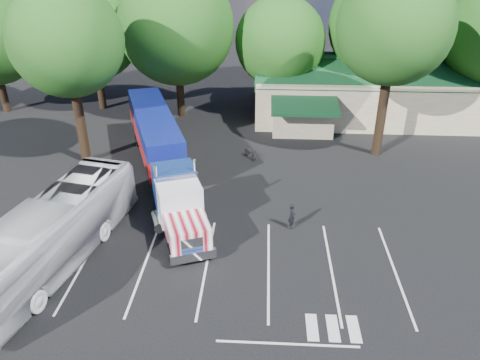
# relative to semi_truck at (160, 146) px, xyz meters

# --- Properties ---
(ground) EXTENTS (120.00, 120.00, 0.00)m
(ground) POSITION_rel_semi_truck_xyz_m (4.29, -3.80, -2.30)
(ground) COLOR black
(ground) RESTS_ON ground
(event_hall) EXTENTS (24.20, 14.12, 5.55)m
(event_hall) POSITION_rel_semi_truck_xyz_m (18.03, 14.01, -0.09)
(event_hall) COLOR beige
(event_hall) RESTS_ON ground
(tree_row_b) EXTENTS (8.40, 8.40, 11.35)m
(tree_row_b) POSITION_rel_semi_truck_xyz_m (-8.71, 14.00, 4.84)
(tree_row_b) COLOR black
(tree_row_b) RESTS_ON ground
(tree_row_c) EXTENTS (10.00, 10.00, 13.05)m
(tree_row_c) POSITION_rel_semi_truck_xyz_m (-0.71, 12.40, 5.74)
(tree_row_c) COLOR black
(tree_row_c) RESTS_ON ground
(tree_row_d) EXTENTS (8.00, 8.00, 10.60)m
(tree_row_d) POSITION_rel_semi_truck_xyz_m (8.29, 13.70, 4.29)
(tree_row_d) COLOR black
(tree_row_d) RESTS_ON ground
(tree_row_e) EXTENTS (9.60, 9.60, 12.90)m
(tree_row_e) POSITION_rel_semi_truck_xyz_m (17.29, 14.20, 5.79)
(tree_row_e) COLOR black
(tree_row_e) RESTS_ON ground
(tree_near_left) EXTENTS (7.60, 7.60, 12.65)m
(tree_near_left) POSITION_rel_semi_truck_xyz_m (-6.21, 2.20, 6.51)
(tree_near_left) COLOR black
(tree_near_left) RESTS_ON ground
(tree_near_right) EXTENTS (8.00, 8.00, 13.50)m
(tree_near_right) POSITION_rel_semi_truck_xyz_m (15.79, 4.70, 7.16)
(tree_near_right) COLOR black
(tree_near_right) RESTS_ON ground
(semi_truck) EXTENTS (8.93, 18.99, 4.06)m
(semi_truck) POSITION_rel_semi_truck_xyz_m (0.00, 0.00, 0.00)
(semi_truck) COLOR black
(semi_truck) RESTS_ON ground
(woman) EXTENTS (0.53, 0.66, 1.59)m
(woman) POSITION_rel_semi_truck_xyz_m (8.79, -6.02, -1.50)
(woman) COLOR black
(woman) RESTS_ON ground
(bicycle) EXTENTS (1.35, 1.68, 0.85)m
(bicycle) POSITION_rel_semi_truck_xyz_m (6.09, 3.42, -1.87)
(bicycle) COLOR black
(bicycle) RESTS_ON ground
(tour_bus) EXTENTS (5.57, 12.94, 3.51)m
(tour_bus) POSITION_rel_semi_truck_xyz_m (-3.45, -9.95, -0.54)
(tour_bus) COLOR silver
(tour_bus) RESTS_ON ground
(silver_sedan) EXTENTS (4.52, 3.04, 1.41)m
(silver_sedan) POSITION_rel_semi_truck_xyz_m (10.36, 10.20, -1.59)
(silver_sedan) COLOR #999CA0
(silver_sedan) RESTS_ON ground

